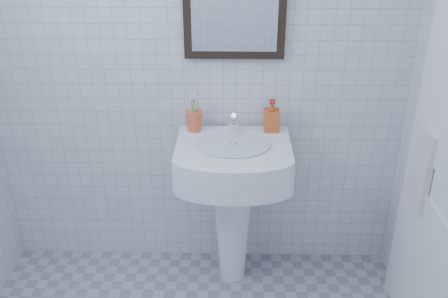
{
  "coord_description": "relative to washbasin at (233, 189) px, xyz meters",
  "views": [
    {
      "loc": [
        0.19,
        -1.28,
        1.94
      ],
      "look_at": [
        0.15,
        0.86,
        0.89
      ],
      "focal_mm": 40.0,
      "sensor_mm": 36.0,
      "label": 1
    }
  ],
  "objects": [
    {
      "name": "washbasin",
      "position": [
        0.0,
        0.0,
        0.0
      ],
      "size": [
        0.57,
        0.42,
        0.88
      ],
      "color": "white",
      "rests_on": "ground"
    },
    {
      "name": "soap_dispenser",
      "position": [
        0.2,
        0.13,
        0.37
      ],
      "size": [
        0.08,
        0.08,
        0.17
      ],
      "primitive_type": "imported",
      "rotation": [
        0.0,
        0.0,
        0.02
      ],
      "color": "red",
      "rests_on": "washbasin"
    },
    {
      "name": "wall_back",
      "position": [
        -0.19,
        0.21,
        0.66
      ],
      "size": [
        2.2,
        0.02,
        2.5
      ],
      "primitive_type": "cube",
      "color": "silver",
      "rests_on": "ground"
    },
    {
      "name": "faucet",
      "position": [
        -0.0,
        0.1,
        0.33
      ],
      "size": [
        0.05,
        0.11,
        0.12
      ],
      "color": "white",
      "rests_on": "washbasin"
    },
    {
      "name": "hand_towel",
      "position": [
        0.85,
        -0.28,
        0.28
      ],
      "size": [
        0.03,
        0.16,
        0.38
      ],
      "primitive_type": "cube",
      "color": "silver",
      "rests_on": "towel_ring"
    },
    {
      "name": "toothbrush_cup",
      "position": [
        -0.2,
        0.12,
        0.34
      ],
      "size": [
        0.11,
        0.11,
        0.11
      ],
      "primitive_type": null,
      "rotation": [
        0.0,
        0.0,
        -0.26
      ],
      "color": "#E75E38",
      "rests_on": "washbasin"
    },
    {
      "name": "towel_ring",
      "position": [
        0.87,
        -0.28,
        0.46
      ],
      "size": [
        0.01,
        0.18,
        0.18
      ],
      "primitive_type": "torus",
      "rotation": [
        0.0,
        1.57,
        0.0
      ],
      "color": "white",
      "rests_on": "wall_right"
    }
  ]
}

